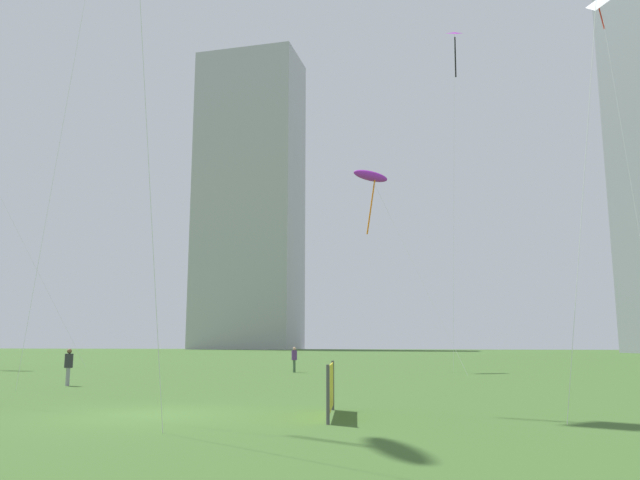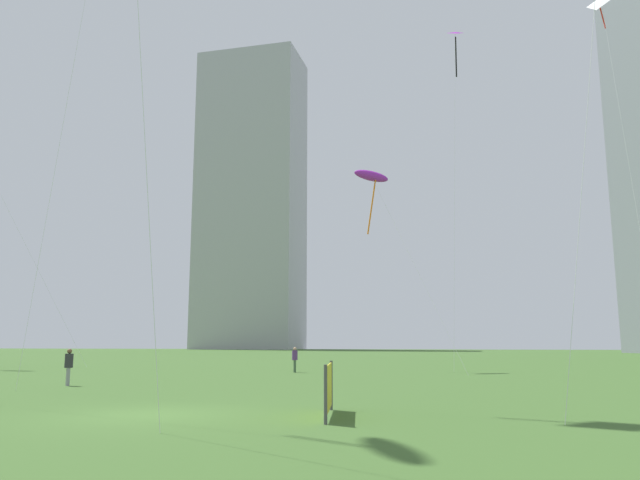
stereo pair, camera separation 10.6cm
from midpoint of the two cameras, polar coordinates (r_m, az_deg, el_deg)
name	(u,v)px [view 1 (the left image)]	position (r m, az deg, el deg)	size (l,w,h in m)	color
ground	(149,415)	(16.82, -15.82, -15.44)	(280.00, 280.00, 0.00)	#3D6028
person_standing_0	(294,358)	(38.32, -2.49, -10.90)	(0.34, 0.34, 1.53)	#3F593F
person_standing_1	(69,364)	(28.81, -22.47, -10.65)	(0.35, 0.35, 1.56)	gray
kite_flying_0	(600,4)	(54.93, 24.59, 19.34)	(2.40, 11.27, 28.66)	silver
kite_flying_3	(371,177)	(43.61, 4.67, 5.86)	(7.20, 6.92, 13.99)	silver
kite_flying_6	(455,42)	(47.20, 12.36, 17.60)	(1.55, 2.52, 24.24)	silver
distant_highrise_0	(250,199)	(162.44, -6.60, 3.80)	(25.97, 16.22, 77.87)	#A8A8AD
event_banner	(331,388)	(15.91, 0.79, -13.58)	(0.45, 3.06, 1.34)	#4C4C4C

